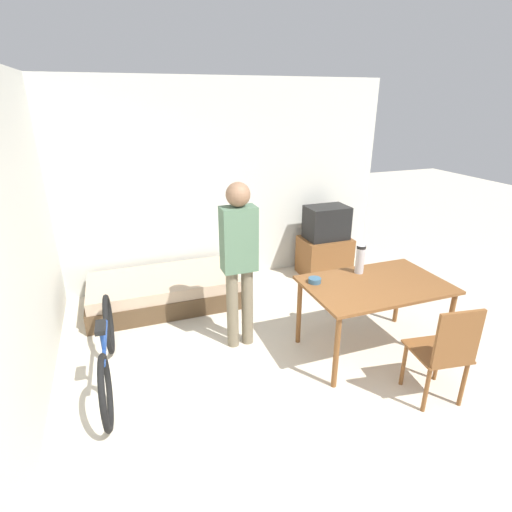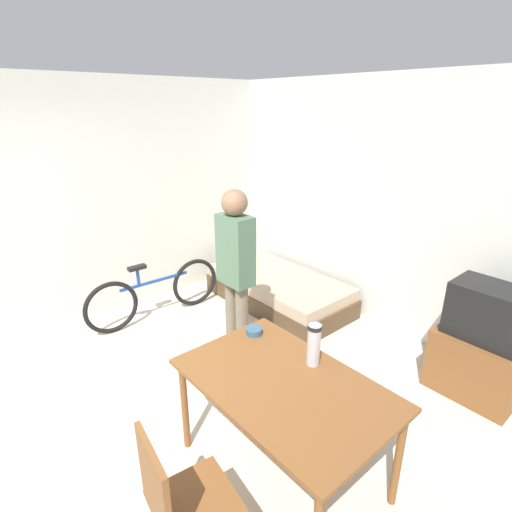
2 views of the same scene
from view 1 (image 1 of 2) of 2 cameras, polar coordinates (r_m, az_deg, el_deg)
name	(u,v)px [view 1 (image 1 of 2)]	position (r m, az deg, el deg)	size (l,w,h in m)	color
ground_plane	(333,463)	(3.27, 10.94, -27.03)	(20.00, 20.00, 0.00)	beige
wall_back	(211,185)	(5.46, -6.44, 10.03)	(4.97, 0.06, 2.70)	silver
wall_left	(18,244)	(3.73, -30.88, 1.53)	(0.06, 4.37, 2.70)	silver
daybed	(165,291)	(5.16, -12.92, -4.84)	(1.85, 0.94, 0.37)	#4C3823
tv	(325,244)	(5.87, 9.84, 1.65)	(0.70, 0.52, 1.03)	brown
dining_table	(375,291)	(4.09, 16.62, -4.77)	(1.37, 0.87, 0.76)	brown
wooden_chair	(446,350)	(3.68, 25.47, -12.06)	(0.48, 0.48, 0.94)	brown
bicycle	(107,353)	(3.91, -20.48, -12.83)	(0.11, 1.67, 0.71)	black
person_standing	(239,255)	(3.89, -2.44, 0.17)	(0.34, 0.23, 1.73)	#6B604C
thermos_flask	(360,258)	(4.19, 14.67, -0.27)	(0.09, 0.09, 0.30)	#B7B7BC
mate_bowl	(315,280)	(3.93, 8.38, -3.46)	(0.12, 0.12, 0.05)	#335670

